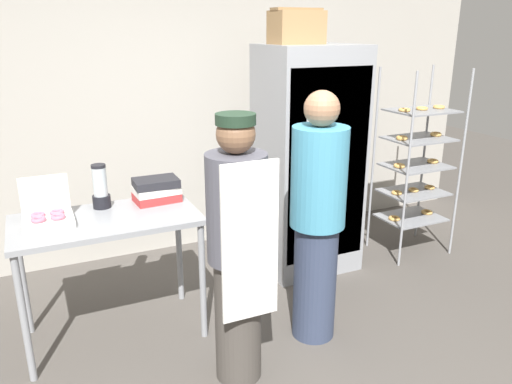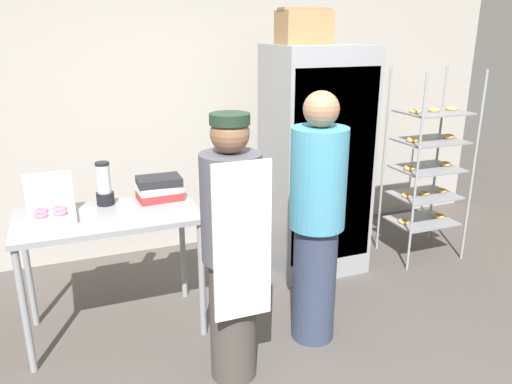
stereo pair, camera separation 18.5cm
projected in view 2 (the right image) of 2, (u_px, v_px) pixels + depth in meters
The scene contains 10 objects.
back_wall at pixel (196, 102), 4.65m from camera, with size 6.40×0.12×2.78m, color #ADA89E.
refrigerator at pixel (315, 162), 4.24m from camera, with size 0.79×0.69×1.92m.
baking_rack at pixel (427, 167), 4.49m from camera, with size 0.63×0.49×1.72m.
prep_counter at pixel (109, 229), 3.32m from camera, with size 1.18×0.64×0.88m.
donut_box at pixel (51, 213), 3.18m from camera, with size 0.30×0.25×0.29m.
blender_pitcher at pixel (104, 186), 3.44m from camera, with size 0.12×0.12×0.30m.
binder_stack at pixel (159, 188), 3.56m from camera, with size 0.32×0.24×0.17m.
cardboard_storage_box at pixel (304, 27), 3.86m from camera, with size 0.40×0.27×0.27m.
person_baker at pixel (232, 249), 2.84m from camera, with size 0.34×0.36×1.62m.
person_customer at pixel (317, 220), 3.22m from camera, with size 0.36×0.36×1.69m.
Camera 2 is at (-1.18, -2.16, 2.05)m, focal length 35.00 mm.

